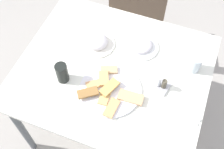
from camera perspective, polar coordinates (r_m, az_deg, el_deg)
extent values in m
plane|color=#ADA7A0|center=(2.27, 0.16, -9.27)|extent=(6.00, 6.00, 0.00)
cube|color=white|center=(1.64, 0.21, 0.81)|extent=(1.07, 0.92, 0.02)
cylinder|color=#4E545A|center=(1.95, -17.56, -10.10)|extent=(0.04, 0.04, 0.70)
cylinder|color=#4E545A|center=(2.28, -7.51, 7.07)|extent=(0.04, 0.04, 0.70)
cylinder|color=#4E545A|center=(2.14, 16.11, -0.17)|extent=(0.04, 0.04, 0.70)
cube|color=brown|center=(2.39, 4.80, 12.55)|extent=(0.52, 0.52, 0.06)
cube|color=brown|center=(2.07, 5.10, 14.02)|extent=(0.40, 0.16, 0.46)
cylinder|color=#986D52|center=(2.69, 8.77, 11.67)|extent=(0.03, 0.03, 0.38)
cylinder|color=#986D52|center=(2.68, 0.49, 12.31)|extent=(0.03, 0.03, 0.38)
cylinder|color=#986D52|center=(2.43, 8.73, 5.32)|extent=(0.03, 0.03, 0.38)
cylinder|color=#986D52|center=(2.43, -0.26, 6.00)|extent=(0.03, 0.03, 0.38)
cylinder|color=white|center=(1.55, -0.34, -3.05)|extent=(0.34, 0.34, 0.01)
cube|color=#DFAC5D|center=(1.53, -0.49, -2.55)|extent=(0.09, 0.13, 0.01)
cube|color=tan|center=(1.56, -3.29, -1.90)|extent=(0.11, 0.10, 0.01)
cube|color=#9E713C|center=(1.52, -4.83, -3.61)|extent=(0.12, 0.11, 0.01)
cube|color=#E7A267|center=(1.49, -0.08, -6.65)|extent=(0.06, 0.11, 0.01)
cube|color=#DDA978|center=(1.52, 3.73, -4.50)|extent=(0.14, 0.07, 0.01)
cube|color=#DAAF79|center=(1.60, -0.60, 0.91)|extent=(0.10, 0.08, 0.01)
cube|color=#E6AB68|center=(1.56, -1.63, -0.72)|extent=(0.09, 0.10, 0.01)
cube|color=tan|center=(1.52, -1.49, -4.54)|extent=(0.06, 0.09, 0.01)
cylinder|color=white|center=(1.73, -3.02, 6.08)|extent=(0.21, 0.21, 0.01)
ellipsoid|color=white|center=(1.72, -3.06, 6.58)|extent=(0.14, 0.14, 0.07)
cylinder|color=white|center=(1.73, 5.76, 5.49)|extent=(0.21, 0.21, 0.01)
ellipsoid|color=white|center=(1.71, 5.81, 5.85)|extent=(0.18, 0.18, 0.04)
cylinder|color=black|center=(1.57, -9.88, 0.34)|extent=(0.09, 0.09, 0.12)
cylinder|color=silver|center=(1.65, 16.14, 2.11)|extent=(0.07, 0.07, 0.10)
cube|color=white|center=(1.53, 14.06, -7.71)|extent=(0.15, 0.15, 0.00)
cube|color=silver|center=(1.52, 13.94, -8.22)|extent=(0.16, 0.04, 0.00)
cube|color=silver|center=(1.54, 14.25, -7.07)|extent=(0.18, 0.06, 0.00)
cube|color=#B2B2B7|center=(1.58, 9.59, -2.34)|extent=(0.11, 0.11, 0.01)
cylinder|color=white|center=(1.55, 9.25, -1.35)|extent=(0.03, 0.03, 0.07)
cylinder|color=#4F493A|center=(1.55, 10.34, -1.85)|extent=(0.03, 0.03, 0.06)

